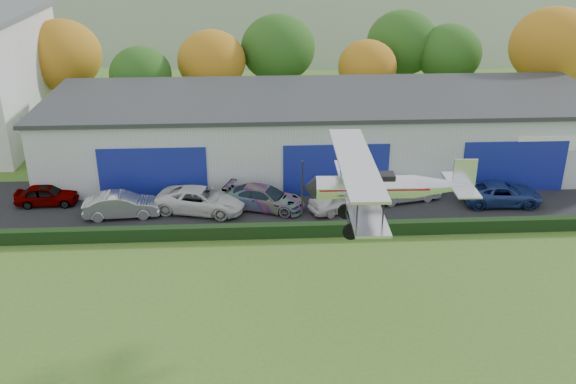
{
  "coord_description": "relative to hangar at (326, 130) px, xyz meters",
  "views": [
    {
      "loc": [
        -0.35,
        -17.29,
        17.44
      ],
      "look_at": [
        1.21,
        10.96,
        5.12
      ],
      "focal_mm": 40.09,
      "sensor_mm": 36.0,
      "label": 1
    }
  ],
  "objects": [
    {
      "name": "apron",
      "position": [
        -2.0,
        -6.98,
        -2.63
      ],
      "size": [
        48.0,
        9.0,
        0.05
      ],
      "primitive_type": "cube",
      "color": "black",
      "rests_on": "ground"
    },
    {
      "name": "hedge",
      "position": [
        -2.0,
        -11.78,
        -2.26
      ],
      "size": [
        46.0,
        0.6,
        0.8
      ],
      "primitive_type": "cube",
      "color": "black",
      "rests_on": "ground"
    },
    {
      "name": "hangar",
      "position": [
        0.0,
        0.0,
        0.0
      ],
      "size": [
        40.6,
        12.6,
        5.3
      ],
      "color": "#B2B7BC",
      "rests_on": "ground"
    },
    {
      "name": "tree_belt",
      "position": [
        -4.15,
        12.64,
        2.95
      ],
      "size": [
        75.7,
        13.22,
        10.12
      ],
      "color": "#3D2614",
      "rests_on": "ground"
    },
    {
      "name": "distant_hills",
      "position": [
        -9.38,
        112.02,
        -15.7
      ],
      "size": [
        430.0,
        196.0,
        56.0
      ],
      "color": "#4C6642",
      "rests_on": "ground"
    },
    {
      "name": "car_0",
      "position": [
        -18.84,
        -6.53,
        -1.94
      ],
      "size": [
        3.97,
        1.67,
        1.34
      ],
      "primitive_type": "imported",
      "rotation": [
        0.0,
        0.0,
        1.59
      ],
      "color": "gray",
      "rests_on": "apron"
    },
    {
      "name": "car_1",
      "position": [
        -13.66,
        -8.58,
        -1.84
      ],
      "size": [
        4.75,
        1.97,
        1.53
      ],
      "primitive_type": "imported",
      "rotation": [
        0.0,
        0.0,
        1.65
      ],
      "color": "silver",
      "rests_on": "apron"
    },
    {
      "name": "car_2",
      "position": [
        -8.78,
        -8.14,
        -1.83
      ],
      "size": [
        6.06,
        3.87,
        1.56
      ],
      "primitive_type": "imported",
      "rotation": [
        0.0,
        0.0,
        1.32
      ],
      "color": "silver",
      "rests_on": "apron"
    },
    {
      "name": "car_3",
      "position": [
        -4.78,
        -7.95,
        -1.86
      ],
      "size": [
        5.55,
        3.73,
        1.49
      ],
      "primitive_type": "imported",
      "rotation": [
        0.0,
        0.0,
        1.22
      ],
      "color": "gray",
      "rests_on": "apron"
    },
    {
      "name": "car_4",
      "position": [
        0.02,
        -8.5,
        -1.91
      ],
      "size": [
        4.43,
        3.15,
        1.4
      ],
      "primitive_type": "imported",
      "rotation": [
        0.0,
        0.0,
        1.98
      ],
      "color": "silver",
      "rests_on": "apron"
    },
    {
      "name": "car_5",
      "position": [
        4.49,
        -7.16,
        -1.87
      ],
      "size": [
        4.68,
        2.55,
        1.46
      ],
      "primitive_type": "imported",
      "rotation": [
        0.0,
        0.0,
        1.81
      ],
      "color": "silver",
      "rests_on": "apron"
    },
    {
      "name": "car_6",
      "position": [
        10.56,
        -8.07,
        -1.9
      ],
      "size": [
        5.15,
        2.51,
        1.41
      ],
      "primitive_type": "imported",
      "rotation": [
        0.0,
        0.0,
        1.54
      ],
      "color": "navy",
      "rests_on": "apron"
    },
    {
      "name": "biplane",
      "position": [
        0.03,
        -20.09,
        4.06
      ],
      "size": [
        7.51,
        8.56,
        3.22
      ],
      "rotation": [
        0.0,
        0.0,
        -0.02
      ],
      "color": "silver"
    }
  ]
}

